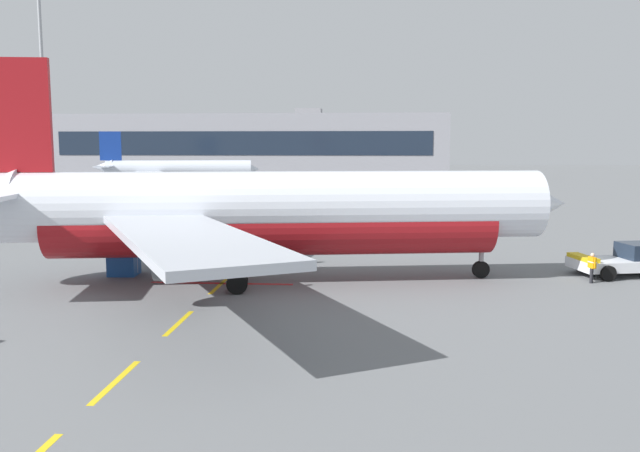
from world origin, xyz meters
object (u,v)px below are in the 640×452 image
at_px(pushback_tug, 629,260).
at_px(apron_light_mast_near, 41,50).
at_px(ground_crew_worker, 592,266).
at_px(airliner_foreground, 264,212).
at_px(airliner_mid_left, 177,171).
at_px(uld_cargo_container, 124,262).

relative_size(pushback_tug, apron_light_mast_near, 0.23).
bearing_deg(ground_crew_worker, airliner_foreground, -176.48).
bearing_deg(airliner_mid_left, uld_cargo_container, -75.61).
bearing_deg(apron_light_mast_near, airliner_mid_left, 87.94).
distance_m(ground_crew_worker, uld_cargo_container, 26.86).
bearing_deg(airliner_foreground, apron_light_mast_near, 131.91).
distance_m(pushback_tug, airliner_mid_left, 85.32).
bearing_deg(pushback_tug, airliner_mid_left, 124.52).
xyz_separation_m(airliner_foreground, pushback_tug, (21.13, 3.50, -3.05)).
bearing_deg(pushback_tug, apron_light_mast_near, 150.25).
xyz_separation_m(uld_cargo_container, apron_light_mast_near, (-20.10, 30.70, 16.72)).
bearing_deg(airliner_foreground, uld_cargo_container, 171.52).
distance_m(airliner_mid_left, apron_light_mast_near, 44.20).
bearing_deg(apron_light_mast_near, airliner_foreground, -48.09).
distance_m(pushback_tug, uld_cargo_container, 29.82).
bearing_deg(pushback_tug, airliner_foreground, -170.61).
relative_size(airliner_mid_left, apron_light_mast_near, 0.98).
bearing_deg(ground_crew_worker, airliner_mid_left, 122.04).
height_order(airliner_mid_left, apron_light_mast_near, apron_light_mast_near).
height_order(airliner_foreground, pushback_tug, airliner_foreground).
relative_size(airliner_foreground, ground_crew_worker, 20.54).
relative_size(pushback_tug, airliner_mid_left, 0.23).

